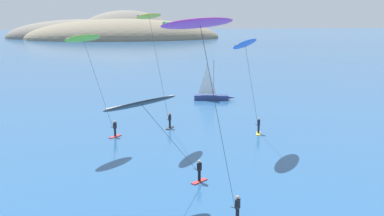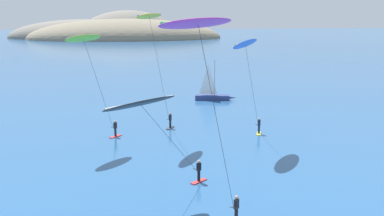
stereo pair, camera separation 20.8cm
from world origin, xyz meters
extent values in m
ellipsoid|color=slate|center=(-15.23, 216.55, 0.00)|extent=(46.06, 37.75, 24.42)
ellipsoid|color=slate|center=(-34.94, 211.45, 0.00)|extent=(67.95, 32.13, 16.47)
ellipsoid|color=#7A705B|center=(-16.72, 200.02, 0.00)|extent=(84.69, 40.73, 17.28)
cube|color=navy|center=(-7.27, 51.22, 0.35)|extent=(4.99, 2.37, 0.70)
cone|color=navy|center=(-4.92, 50.72, 0.35)|extent=(2.25, 1.10, 0.67)
cylinder|color=#B2B2B7|center=(-6.98, 51.16, 3.20)|extent=(0.12, 0.12, 5.00)
pyramid|color=white|center=(-7.86, 51.34, 3.03)|extent=(1.78, 0.45, 4.25)
cylinder|color=#A5A5AD|center=(-7.86, 51.34, 0.95)|extent=(1.78, 0.45, 0.08)
cube|color=red|center=(-20.80, 32.92, 0.04)|extent=(1.30, 1.38, 0.08)
cylinder|color=black|center=(-20.80, 32.92, 0.48)|extent=(0.22, 0.22, 0.80)
cube|color=black|center=(-20.80, 32.92, 1.18)|extent=(0.37, 0.39, 0.60)
sphere|color=tan|center=(-20.80, 32.92, 1.60)|extent=(0.22, 0.22, 0.22)
cylinder|color=black|center=(-21.03, 32.65, 1.06)|extent=(0.44, 0.39, 0.04)
ellipsoid|color=#8CD12D|center=(-23.34, 29.94, 10.04)|extent=(3.73, 4.11, 0.86)
cylinder|color=#722DD1|center=(-23.34, 29.94, 10.09)|extent=(2.87, 3.33, 0.16)
cylinder|color=#333338|center=(-22.18, 31.30, 5.50)|extent=(2.34, 2.74, 8.89)
cube|color=#2D2D33|center=(-14.96, 35.59, 0.04)|extent=(1.04, 1.52, 0.08)
cylinder|color=black|center=(-14.96, 35.59, 0.48)|extent=(0.22, 0.22, 0.80)
cube|color=black|center=(-14.96, 35.59, 1.18)|extent=(0.34, 0.39, 0.60)
sphere|color=#9E7051|center=(-14.96, 35.59, 1.60)|extent=(0.22, 0.22, 0.22)
cylinder|color=black|center=(-15.13, 35.28, 1.06)|extent=(0.50, 0.30, 0.04)
ellipsoid|color=yellow|center=(-17.29, 31.41, 11.97)|extent=(3.43, 4.96, 0.70)
cylinder|color=#1432E0|center=(-17.29, 31.41, 12.02)|extent=(2.48, 4.27, 0.16)
cylinder|color=#333338|center=(-16.21, 33.35, 6.47)|extent=(2.19, 3.90, 10.82)
cylinder|color=black|center=(-13.57, 11.70, 0.48)|extent=(0.22, 0.22, 0.80)
cube|color=black|center=(-13.57, 11.70, 1.18)|extent=(0.38, 0.39, 0.60)
sphere|color=tan|center=(-13.57, 11.70, 1.60)|extent=(0.22, 0.22, 0.22)
cylinder|color=black|center=(-13.81, 11.44, 1.06)|extent=(0.44, 0.39, 0.04)
ellipsoid|color=#D62D9E|center=(-16.46, 8.44, 11.95)|extent=(5.13, 5.56, 0.71)
cylinder|color=#28D160|center=(-16.46, 8.44, 12.00)|extent=(4.05, 4.55, 0.16)
cylinder|color=#333338|center=(-15.14, 9.94, 6.45)|extent=(2.69, 3.04, 10.80)
cube|color=yellow|center=(-6.20, 31.80, 0.04)|extent=(0.86, 1.55, 0.08)
cylinder|color=#192338|center=(-6.20, 31.80, 0.48)|extent=(0.22, 0.22, 0.80)
cube|color=#192338|center=(-6.20, 31.80, 1.18)|extent=(0.35, 0.39, 0.60)
sphere|color=tan|center=(-6.20, 31.80, 1.60)|extent=(0.22, 0.22, 0.22)
cylinder|color=black|center=(-6.39, 31.51, 1.06)|extent=(0.48, 0.34, 0.04)
ellipsoid|color=blue|center=(-8.95, 27.64, 9.55)|extent=(4.20, 5.38, 1.06)
cylinder|color=gold|center=(-8.95, 27.64, 9.60)|extent=(3.05, 4.49, 0.16)
cylinder|color=#333338|center=(-7.67, 29.57, 5.26)|extent=(2.59, 3.90, 8.40)
cube|color=red|center=(-14.65, 18.88, 0.04)|extent=(1.39, 1.29, 0.08)
cylinder|color=black|center=(-14.65, 18.88, 0.48)|extent=(0.22, 0.22, 0.80)
cube|color=black|center=(-14.65, 18.88, 1.18)|extent=(0.39, 0.37, 0.60)
sphere|color=beige|center=(-14.65, 18.88, 1.60)|extent=(0.22, 0.22, 0.22)
cylinder|color=black|center=(-14.91, 18.66, 1.06)|extent=(0.39, 0.44, 0.04)
ellipsoid|color=black|center=(-19.00, 15.10, 6.83)|extent=(5.62, 5.17, 0.82)
cylinder|color=white|center=(-19.00, 15.10, 6.88)|extent=(4.48, 3.93, 0.16)
cylinder|color=#333338|center=(-16.96, 16.88, 3.89)|extent=(4.11, 3.58, 5.68)
camera|label=1|loc=(-20.52, -14.55, 12.60)|focal=45.00mm
camera|label=2|loc=(-20.32, -14.58, 12.60)|focal=45.00mm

